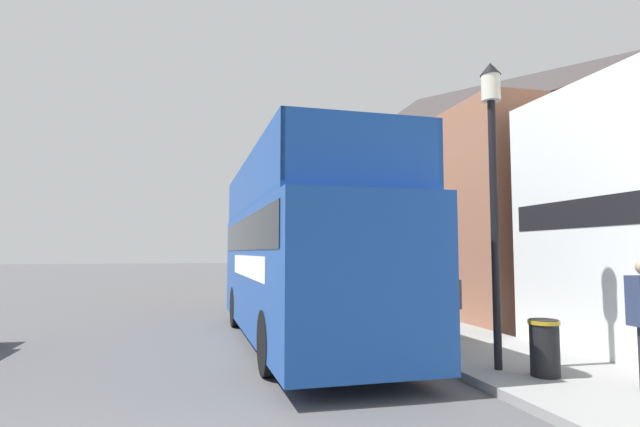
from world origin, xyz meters
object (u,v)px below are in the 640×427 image
Objects in this scene: tour_bus at (299,259)px; litter_bin at (545,346)px; parked_car_ahead_of_bus at (280,289)px; lamp_post_second at (352,205)px; lamp_post_nearest at (493,157)px; pedestrian_third at (450,300)px.

tour_bus is 5.56m from litter_bin.
parked_car_ahead_of_bus is 5.11m from lamp_post_second.
tour_bus is 7.72m from parked_car_ahead_of_bus.
parked_car_ahead_of_bus is 12.28m from litter_bin.
tour_bus is at bearing 123.96° from litter_bin.
tour_bus is 1.85× the size of lamp_post_nearest.
parked_car_ahead_of_bus is at bearing 113.79° from lamp_post_second.
parked_car_ahead_of_bus is 12.02m from lamp_post_nearest.
lamp_post_second is (1.70, -3.86, 2.88)m from parked_car_ahead_of_bus.
parked_car_ahead_of_bus is 9.70m from pedestrian_third.
lamp_post_second is (-0.12, 7.63, -0.12)m from lamp_post_nearest.
lamp_post_nearest is at bearing -58.03° from tour_bus.
litter_bin is (3.02, -4.48, -1.29)m from tour_bus.
lamp_post_second is at bearing 93.92° from litter_bin.
litter_bin is (2.27, -12.07, -0.06)m from parked_car_ahead_of_bus.
litter_bin is at bearing -77.94° from parked_car_ahead_of_bus.
tour_bus is at bearing -123.44° from lamp_post_second.
pedestrian_third is at bearing 94.69° from litter_bin.
lamp_post_second reaches higher than parked_car_ahead_of_bus.
lamp_post_nearest is 1.04× the size of lamp_post_second.
pedestrian_third is (2.05, -9.47, 0.41)m from parked_car_ahead_of_bus.
lamp_post_nearest is 5.94× the size of litter_bin.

